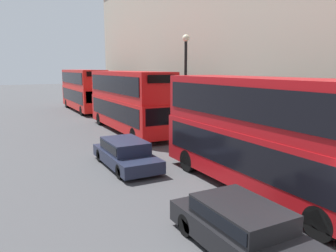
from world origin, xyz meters
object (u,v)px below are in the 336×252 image
object	(u,v)px
car_dark_sedan	(242,227)
pedestrian	(157,116)
bus_third_in_queue	(83,88)
bus_leading	(263,131)
bus_second_in_queue	(129,99)
car_hatchback	(125,152)

from	to	relation	value
car_dark_sedan	pedestrian	world-z (taller)	pedestrian
bus_third_in_queue	car_dark_sedan	distance (m)	30.73
bus_third_in_queue	car_dark_sedan	xyz separation A→B (m)	(-3.40, -30.49, -1.80)
bus_leading	bus_second_in_queue	xyz separation A→B (m)	(-0.00, 13.78, 0.06)
car_dark_sedan	pedestrian	xyz separation A→B (m)	(6.24, 17.74, 0.12)
bus_leading	bus_second_in_queue	bearing A→B (deg)	90.00
car_dark_sedan	bus_third_in_queue	bearing A→B (deg)	83.64
bus_leading	bus_second_in_queue	distance (m)	13.78
bus_second_in_queue	bus_third_in_queue	distance (m)	13.80
bus_leading	car_dark_sedan	distance (m)	4.79
bus_third_in_queue	pedestrian	xyz separation A→B (m)	(2.84, -12.75, -1.68)
bus_leading	bus_second_in_queue	size ratio (longest dim) A/B	0.93
bus_third_in_queue	car_hatchback	size ratio (longest dim) A/B	2.29
bus_third_in_queue	car_hatchback	bearing A→B (deg)	-98.76
bus_third_in_queue	car_dark_sedan	bearing A→B (deg)	-96.36
bus_third_in_queue	pedestrian	distance (m)	13.17
bus_leading	bus_third_in_queue	size ratio (longest dim) A/B	0.94
bus_leading	bus_second_in_queue	world-z (taller)	bus_second_in_queue
bus_third_in_queue	pedestrian	world-z (taller)	bus_third_in_queue
bus_leading	car_dark_sedan	world-z (taller)	bus_leading
bus_leading	car_hatchback	world-z (taller)	bus_leading
car_dark_sedan	car_hatchback	size ratio (longest dim) A/B	0.95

